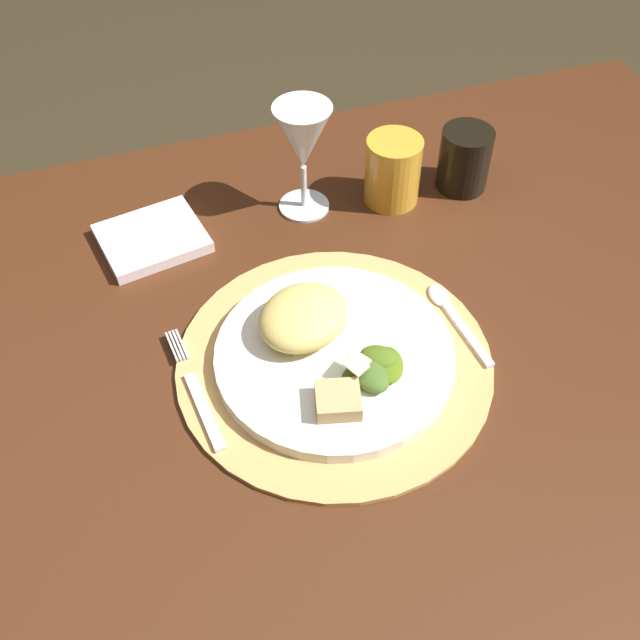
% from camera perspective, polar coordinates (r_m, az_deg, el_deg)
% --- Properties ---
extents(ground_plane, '(6.00, 6.00, 0.00)m').
position_cam_1_polar(ground_plane, '(1.50, -1.98, -21.38)').
color(ground_plane, '#352B1A').
extents(dining_table, '(1.48, 0.90, 0.75)m').
position_cam_1_polar(dining_table, '(0.92, -3.01, -7.44)').
color(dining_table, '#452311').
rests_on(dining_table, ground).
extents(placemat, '(0.35, 0.35, 0.01)m').
position_cam_1_polar(placemat, '(0.84, 1.10, -3.20)').
color(placemat, tan).
rests_on(placemat, dining_table).
extents(dinner_plate, '(0.27, 0.27, 0.02)m').
position_cam_1_polar(dinner_plate, '(0.83, 1.11, -2.73)').
color(dinner_plate, silver).
rests_on(dinner_plate, placemat).
extents(pasta_serving, '(0.14, 0.13, 0.04)m').
position_cam_1_polar(pasta_serving, '(0.83, -1.26, 0.23)').
color(pasta_serving, '#ECCE6A').
rests_on(pasta_serving, dinner_plate).
extents(salad_greens, '(0.08, 0.07, 0.03)m').
position_cam_1_polar(salad_greens, '(0.80, 4.23, -3.58)').
color(salad_greens, '#3A5B17').
rests_on(salad_greens, dinner_plate).
extents(bread_piece, '(0.06, 0.05, 0.02)m').
position_cam_1_polar(bread_piece, '(0.77, 1.39, -6.14)').
color(bread_piece, tan).
rests_on(bread_piece, dinner_plate).
extents(fork, '(0.03, 0.17, 0.00)m').
position_cam_1_polar(fork, '(0.81, -9.35, -5.54)').
color(fork, silver).
rests_on(fork, placemat).
extents(spoon, '(0.03, 0.14, 0.01)m').
position_cam_1_polar(spoon, '(0.89, 9.91, 0.67)').
color(spoon, silver).
rests_on(spoon, placemat).
extents(napkin, '(0.14, 0.13, 0.02)m').
position_cam_1_polar(napkin, '(0.99, -12.66, 6.09)').
color(napkin, white).
rests_on(napkin, dining_table).
extents(wine_glass, '(0.08, 0.08, 0.15)m').
position_cam_1_polar(wine_glass, '(0.96, -1.32, 13.46)').
color(wine_glass, silver).
rests_on(wine_glass, dining_table).
extents(amber_tumbler, '(0.07, 0.07, 0.09)m').
position_cam_1_polar(amber_tumbler, '(1.02, 5.56, 11.25)').
color(amber_tumbler, gold).
rests_on(amber_tumbler, dining_table).
extents(dark_tumbler, '(0.07, 0.07, 0.09)m').
position_cam_1_polar(dark_tumbler, '(1.06, 10.94, 11.93)').
color(dark_tumbler, black).
rests_on(dark_tumbler, dining_table).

